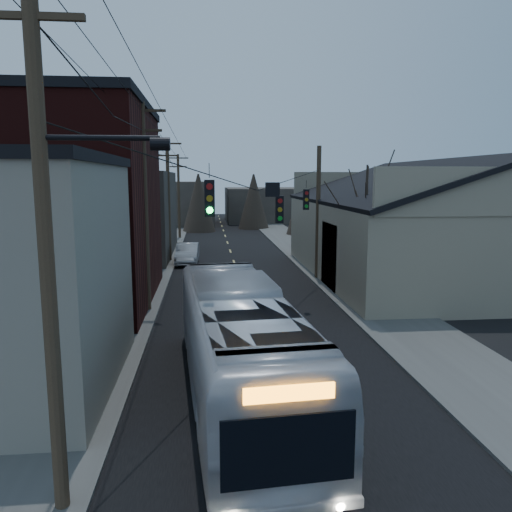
{
  "coord_description": "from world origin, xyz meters",
  "views": [
    {
      "loc": [
        -2.1,
        -6.27,
        6.49
      ],
      "look_at": [
        0.12,
        15.95,
        3.0
      ],
      "focal_mm": 35.0,
      "sensor_mm": 36.0,
      "label": 1
    }
  ],
  "objects": [
    {
      "name": "road_surface",
      "position": [
        0.0,
        30.0,
        0.01
      ],
      "size": [
        9.0,
        110.0,
        0.02
      ],
      "primitive_type": "cube",
      "color": "black",
      "rests_on": "ground"
    },
    {
      "name": "building_far_left",
      "position": [
        -6.0,
        65.0,
        3.0
      ],
      "size": [
        10.0,
        12.0,
        6.0
      ],
      "primitive_type": "cube",
      "color": "#36312B",
      "rests_on": "ground"
    },
    {
      "name": "utility_lines",
      "position": [
        -3.11,
        24.14,
        4.95
      ],
      "size": [
        11.24,
        45.28,
        10.5
      ],
      "color": "#382B1E",
      "rests_on": "ground"
    },
    {
      "name": "sidewalk_right",
      "position": [
        6.5,
        30.0,
        0.06
      ],
      "size": [
        4.0,
        110.0,
        0.12
      ],
      "primitive_type": "cube",
      "color": "#474744",
      "rests_on": "ground"
    },
    {
      "name": "building_far_right",
      "position": [
        7.0,
        70.0,
        2.5
      ],
      "size": [
        12.0,
        14.0,
        5.0
      ],
      "primitive_type": "cube",
      "color": "#36312B",
      "rests_on": "ground"
    },
    {
      "name": "warehouse",
      "position": [
        13.0,
        25.0,
        2.7
      ],
      "size": [
        16.16,
        20.6,
        7.73
      ],
      "color": "#7E715B",
      "rests_on": "ground"
    },
    {
      "name": "sidewalk_left",
      "position": [
        -6.5,
        30.0,
        0.06
      ],
      "size": [
        4.0,
        110.0,
        0.12
      ],
      "primitive_type": "cube",
      "color": "#474744",
      "rests_on": "ground"
    },
    {
      "name": "building_left_far",
      "position": [
        -9.5,
        36.0,
        3.5
      ],
      "size": [
        9.0,
        14.0,
        7.0
      ],
      "primitive_type": "cube",
      "color": "#36312B",
      "rests_on": "ground"
    },
    {
      "name": "bus",
      "position": [
        -1.19,
        7.75,
        1.68
      ],
      "size": [
        3.79,
        12.28,
        3.37
      ],
      "primitive_type": "imported",
      "rotation": [
        0.0,
        0.0,
        3.22
      ],
      "color": "silver",
      "rests_on": "ground"
    },
    {
      "name": "building_brick",
      "position": [
        -10.0,
        20.0,
        5.0
      ],
      "size": [
        10.0,
        12.0,
        10.0
      ],
      "primitive_type": "cube",
      "color": "black",
      "rests_on": "ground"
    },
    {
      "name": "bare_tree",
      "position": [
        6.5,
        20.0,
        3.6
      ],
      "size": [
        0.4,
        0.4,
        7.2
      ],
      "primitive_type": "cone",
      "color": "black",
      "rests_on": "ground"
    },
    {
      "name": "parked_car",
      "position": [
        -3.59,
        31.82,
        0.77
      ],
      "size": [
        1.77,
        4.74,
        1.55
      ],
      "primitive_type": "imported",
      "rotation": [
        0.0,
        0.0,
        -0.03
      ],
      "color": "#9EA2A6",
      "rests_on": "ground"
    }
  ]
}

